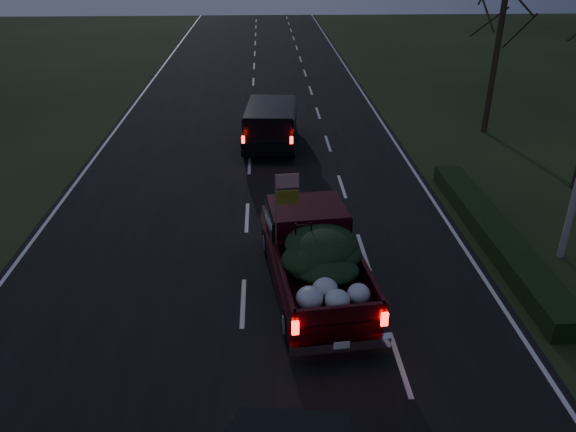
{
  "coord_description": "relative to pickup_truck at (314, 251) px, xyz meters",
  "views": [
    {
      "loc": [
        0.64,
        -12.21,
        8.65
      ],
      "look_at": [
        1.29,
        2.48,
        1.3
      ],
      "focal_mm": 35.0,
      "sensor_mm": 36.0,
      "label": 1
    }
  ],
  "objects": [
    {
      "name": "bare_tree_far",
      "position": [
        9.6,
        13.33,
        4.09
      ],
      "size": [
        3.6,
        3.6,
        7.0
      ],
      "color": "black",
      "rests_on": "ground"
    },
    {
      "name": "lead_suv",
      "position": [
        -0.94,
        11.75,
        0.02
      ],
      "size": [
        2.62,
        5.49,
        1.53
      ],
      "rotation": [
        0.0,
        0.0,
        -0.08
      ],
      "color": "black",
      "rests_on": "ground"
    },
    {
      "name": "ground",
      "position": [
        -1.9,
        -0.67,
        -1.14
      ],
      "size": [
        120.0,
        120.0,
        0.0
      ],
      "primitive_type": "plane",
      "color": "black",
      "rests_on": "ground"
    },
    {
      "name": "road_asphalt",
      "position": [
        -1.9,
        -0.67,
        -1.13
      ],
      "size": [
        14.0,
        120.0,
        0.02
      ],
      "primitive_type": "cube",
      "color": "black",
      "rests_on": "ground"
    },
    {
      "name": "hedge_row",
      "position": [
        5.9,
        2.33,
        -0.84
      ],
      "size": [
        1.0,
        10.0,
        0.6
      ],
      "primitive_type": "cube",
      "color": "black",
      "rests_on": "ground"
    },
    {
      "name": "pickup_truck",
      "position": [
        0.0,
        0.0,
        0.0
      ],
      "size": [
        2.82,
        5.99,
        3.04
      ],
      "rotation": [
        0.0,
        0.0,
        0.11
      ],
      "color": "#32060B",
      "rests_on": "ground"
    }
  ]
}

